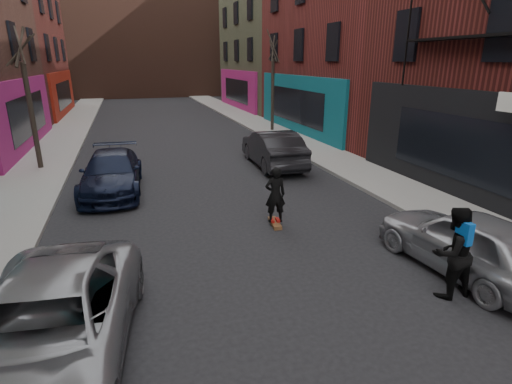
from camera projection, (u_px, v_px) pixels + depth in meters
sidewalk_left at (72, 126)px, 27.40m from camera, size 2.50×84.00×0.13m
sidewalk_right at (246, 118)px, 31.03m from camera, size 2.50×84.00×0.13m
building_far at (141, 38)px, 50.55m from camera, size 40.00×10.00×14.00m
tree_left_far at (27, 87)px, 15.53m from camera, size 2.00×2.00×6.50m
tree_right_far at (273, 74)px, 24.51m from camera, size 2.00×2.00×6.80m
parked_left_far at (46, 330)px, 5.68m from camera, size 2.94×5.25×1.39m
parked_left_end at (112, 173)px, 13.69m from camera, size 2.20×4.81×1.36m
parked_right_far at (469, 242)px, 8.40m from camera, size 2.03×4.28×1.41m
parked_right_end at (273, 148)px, 17.04m from camera, size 1.84×4.76×1.55m
skateboard at (275, 223)px, 11.08m from camera, size 0.31×0.82×0.10m
skateboarder at (275, 195)px, 10.82m from camera, size 0.61×0.44×1.56m
pedestrian at (453, 252)px, 7.50m from camera, size 0.89×0.69×1.82m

